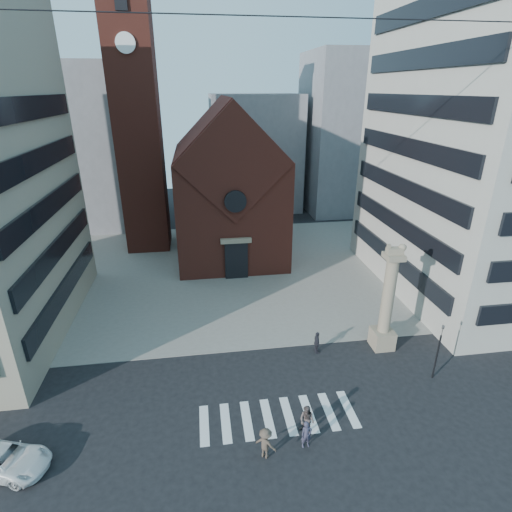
# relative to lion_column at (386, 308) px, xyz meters

# --- Properties ---
(ground) EXTENTS (120.00, 120.00, 0.00)m
(ground) POSITION_rel_lion_column_xyz_m (-10.01, -3.00, -3.46)
(ground) COLOR black
(ground) RESTS_ON ground
(piazza) EXTENTS (46.00, 30.00, 0.05)m
(piazza) POSITION_rel_lion_column_xyz_m (-10.01, 16.00, -3.43)
(piazza) COLOR gray
(piazza) RESTS_ON ground
(zebra_crossing) EXTENTS (10.20, 3.20, 0.01)m
(zebra_crossing) POSITION_rel_lion_column_xyz_m (-9.46, -6.00, -3.45)
(zebra_crossing) COLOR white
(zebra_crossing) RESTS_ON ground
(church) EXTENTS (12.00, 16.65, 18.00)m
(church) POSITION_rel_lion_column_xyz_m (-10.01, 22.04, 4.53)
(church) COLOR maroon
(church) RESTS_ON ground
(campanile) EXTENTS (5.50, 5.50, 31.20)m
(campanile) POSITION_rel_lion_column_xyz_m (-20.01, 25.00, 12.28)
(campanile) COLOR maroon
(campanile) RESTS_ON ground
(building_right) EXTENTS (18.00, 22.00, 32.00)m
(building_right) POSITION_rel_lion_column_xyz_m (13.99, 9.00, 12.54)
(building_right) COLOR #B1ACA0
(building_right) RESTS_ON ground
(bg_block_left) EXTENTS (16.00, 14.00, 22.00)m
(bg_block_left) POSITION_rel_lion_column_xyz_m (-30.01, 37.00, 7.54)
(bg_block_left) COLOR gray
(bg_block_left) RESTS_ON ground
(bg_block_mid) EXTENTS (14.00, 12.00, 18.00)m
(bg_block_mid) POSITION_rel_lion_column_xyz_m (-4.01, 42.00, 5.54)
(bg_block_mid) COLOR gray
(bg_block_mid) RESTS_ON ground
(bg_block_right) EXTENTS (16.00, 14.00, 24.00)m
(bg_block_right) POSITION_rel_lion_column_xyz_m (11.99, 39.00, 8.54)
(bg_block_right) COLOR gray
(bg_block_right) RESTS_ON ground
(lion_column) EXTENTS (1.63, 1.60, 8.68)m
(lion_column) POSITION_rel_lion_column_xyz_m (0.00, 0.00, 0.00)
(lion_column) COLOR gray
(lion_column) RESTS_ON ground
(traffic_light) EXTENTS (0.13, 0.16, 4.30)m
(traffic_light) POSITION_rel_lion_column_xyz_m (1.99, -4.00, -1.17)
(traffic_light) COLOR black
(traffic_light) RESTS_ON ground
(white_car) EXTENTS (5.25, 3.61, 1.33)m
(white_car) POSITION_rel_lion_column_xyz_m (-24.52, -7.47, -2.79)
(white_car) COLOR white
(white_car) RESTS_ON ground
(pedestrian_0) EXTENTS (0.67, 0.48, 1.72)m
(pedestrian_0) POSITION_rel_lion_column_xyz_m (-8.34, -8.36, -2.59)
(pedestrian_0) COLOR #363348
(pedestrian_0) RESTS_ON ground
(pedestrian_1) EXTENTS (1.18, 1.17, 1.92)m
(pedestrian_1) POSITION_rel_lion_column_xyz_m (-8.07, -7.45, -2.50)
(pedestrian_1) COLOR #514341
(pedestrian_1) RESTS_ON ground
(pedestrian_2) EXTENTS (0.47, 1.06, 1.80)m
(pedestrian_2) POSITION_rel_lion_column_xyz_m (-5.27, 0.00, -2.56)
(pedestrian_2) COLOR #26262E
(pedestrian_2) RESTS_ON ground
(pedestrian_3) EXTENTS (1.42, 1.31, 1.92)m
(pedestrian_3) POSITION_rel_lion_column_xyz_m (-10.72, -8.70, -2.50)
(pedestrian_3) COLOR #4C3E33
(pedestrian_3) RESTS_ON ground
(scooter_0) EXTENTS (0.85, 1.68, 0.84)m
(scooter_0) POSITION_rel_lion_column_xyz_m (-15.77, 15.44, -2.99)
(scooter_0) COLOR black
(scooter_0) RESTS_ON piazza
(scooter_1) EXTENTS (0.72, 1.61, 0.93)m
(scooter_1) POSITION_rel_lion_column_xyz_m (-13.95, 15.44, -2.94)
(scooter_1) COLOR black
(scooter_1) RESTS_ON piazza
(scooter_2) EXTENTS (0.85, 1.68, 0.84)m
(scooter_2) POSITION_rel_lion_column_xyz_m (-12.13, 15.44, -2.99)
(scooter_2) COLOR black
(scooter_2) RESTS_ON piazza
(scooter_3) EXTENTS (0.72, 1.61, 0.93)m
(scooter_3) POSITION_rel_lion_column_xyz_m (-10.31, 15.44, -2.94)
(scooter_3) COLOR black
(scooter_3) RESTS_ON piazza
(scooter_4) EXTENTS (0.85, 1.68, 0.84)m
(scooter_4) POSITION_rel_lion_column_xyz_m (-8.49, 15.44, -2.99)
(scooter_4) COLOR black
(scooter_4) RESTS_ON piazza
(scooter_5) EXTENTS (0.72, 1.61, 0.93)m
(scooter_5) POSITION_rel_lion_column_xyz_m (-6.67, 15.44, -2.94)
(scooter_5) COLOR black
(scooter_5) RESTS_ON piazza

